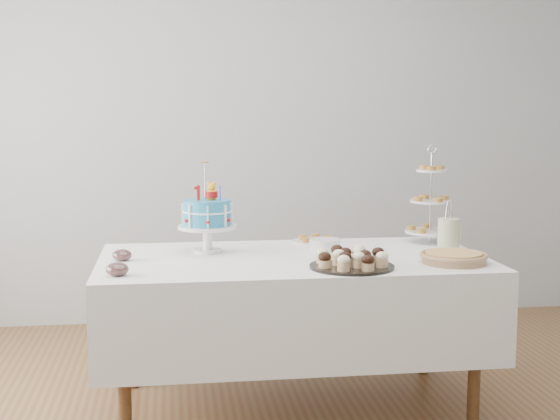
{
  "coord_description": "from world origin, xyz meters",
  "views": [
    {
      "loc": [
        -0.6,
        -3.49,
        1.5
      ],
      "look_at": [
        -0.06,
        0.3,
        1.01
      ],
      "focal_mm": 50.0,
      "sensor_mm": 36.0,
      "label": 1
    }
  ],
  "objects": [
    {
      "name": "utensil_pitcher",
      "position": [
        0.84,
        0.38,
        0.86
      ],
      "size": [
        0.12,
        0.11,
        0.25
      ],
      "rotation": [
        0.0,
        0.0,
        -0.4
      ],
      "color": "silver",
      "rests_on": "table"
    },
    {
      "name": "tiered_stand",
      "position": [
        0.82,
        0.62,
        1.0
      ],
      "size": [
        0.28,
        0.28,
        0.54
      ],
      "color": "silver",
      "rests_on": "table"
    },
    {
      "name": "jam_bowl_b",
      "position": [
        -0.84,
        0.32,
        0.8
      ],
      "size": [
        0.09,
        0.09,
        0.06
      ],
      "color": "silver",
      "rests_on": "table"
    },
    {
      "name": "jam_bowl_a",
      "position": [
        -0.84,
        -0.03,
        0.8
      ],
      "size": [
        0.1,
        0.1,
        0.06
      ],
      "color": "silver",
      "rests_on": "table"
    },
    {
      "name": "cupcake_tray",
      "position": [
        0.23,
        -0.01,
        0.81
      ],
      "size": [
        0.4,
        0.4,
        0.09
      ],
      "color": "black",
      "rests_on": "table"
    },
    {
      "name": "birthday_cake",
      "position": [
        -0.42,
        0.48,
        0.9
      ],
      "size": [
        0.3,
        0.3,
        0.47
      ],
      "rotation": [
        0.0,
        0.0,
        -0.03
      ],
      "color": "white",
      "rests_on": "table"
    },
    {
      "name": "table",
      "position": [
        0.0,
        0.3,
        0.54
      ],
      "size": [
        1.92,
        1.02,
        0.77
      ],
      "color": "silver",
      "rests_on": "floor"
    },
    {
      "name": "plate_stack",
      "position": [
        0.19,
        0.44,
        0.8
      ],
      "size": [
        0.16,
        0.16,
        0.06
      ],
      "color": "white",
      "rests_on": "table"
    },
    {
      "name": "walls",
      "position": [
        0.0,
        0.0,
        1.35
      ],
      "size": [
        5.04,
        4.04,
        2.7
      ],
      "color": "#A1A4A6",
      "rests_on": "floor"
    },
    {
      "name": "pastry_plate",
      "position": [
        0.19,
        0.7,
        0.79
      ],
      "size": [
        0.25,
        0.25,
        0.04
      ],
      "color": "white",
      "rests_on": "table"
    },
    {
      "name": "pie",
      "position": [
        0.74,
        0.04,
        0.8
      ],
      "size": [
        0.33,
        0.33,
        0.05
      ],
      "color": "#A27D58",
      "rests_on": "table"
    }
  ]
}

